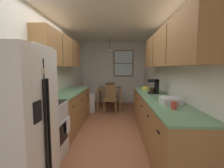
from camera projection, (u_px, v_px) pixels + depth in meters
The scene contains 24 objects.
ground_plane at pixel (110, 124), 4.12m from camera, with size 12.00×12.00×0.00m, color #995B3D.
wall_left at pixel (58, 76), 4.04m from camera, with size 0.10×9.00×2.55m, color silver.
wall_right at pixel (163, 76), 3.94m from camera, with size 0.10×9.00×2.55m, color silver.
wall_back at pixel (113, 73), 6.62m from camera, with size 4.40×0.10×2.55m, color silver.
ceiling_slab at pixel (110, 23), 3.86m from camera, with size 4.40×9.00×0.08m, color white.
refrigerator at pixel (16, 122), 1.78m from camera, with size 0.71×0.78×1.71m.
stove_range at pixel (44, 130), 2.52m from camera, with size 0.66×0.58×1.10m.
microwave_over_range at pixel (33, 56), 2.40m from camera, with size 0.39×0.63×0.33m.
counter_left at pixel (70, 109), 3.88m from camera, with size 0.64×2.15×0.90m.
upper_cabinets_left at pixel (62, 52), 3.69m from camera, with size 0.33×2.23×0.70m.
counter_right at pixel (157, 118), 3.18m from camera, with size 0.64×3.27×0.90m.
upper_cabinets_right at pixel (167, 48), 2.98m from camera, with size 0.33×2.95×0.70m.
dining_table at pixel (110, 91), 5.68m from camera, with size 0.83×0.85×0.74m.
dining_chair_near at pixel (111, 98), 5.06m from camera, with size 0.41×0.41×0.90m.
dining_chair_far at pixel (110, 92), 6.32m from camera, with size 0.41×0.41×0.90m.
pendant_light at pixel (110, 51), 5.53m from camera, with size 0.31×0.31×0.52m.
back_window at pixel (123, 63), 6.49m from camera, with size 0.82×0.05×1.08m.
trash_bin at pixel (91, 103), 5.19m from camera, with size 0.28×0.28×0.62m, color silver.
storage_canister at pixel (54, 93), 2.93m from camera, with size 0.13×0.13×0.19m.
dish_towel at pixel (68, 125), 2.64m from camera, with size 0.02×0.16×0.24m, color white.
coffee_maker at pixel (154, 86), 3.48m from camera, with size 0.22×0.18×0.32m.
mug_by_coffeemaker at pixel (174, 105), 2.15m from camera, with size 0.12×0.08×0.11m.
fruit_bowl at pixel (145, 88), 4.16m from camera, with size 0.21×0.21×0.09m.
dish_rack at pixel (170, 101), 2.48m from camera, with size 0.28×0.34×0.10m, color silver.
Camera 1 is at (0.20, -2.98, 1.46)m, focal length 24.96 mm.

